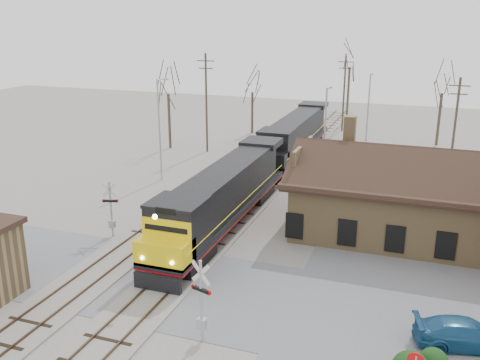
# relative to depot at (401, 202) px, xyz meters

# --- Properties ---
(ground) EXTENTS (140.00, 140.00, 0.00)m
(ground) POSITION_rel_depot_xyz_m (-11.99, -12.00, -2.41)
(ground) COLOR gray
(ground) RESTS_ON ground
(road) EXTENTS (60.00, 9.00, 0.03)m
(road) POSITION_rel_depot_xyz_m (-11.99, -12.00, -2.39)
(road) COLOR slate
(road) RESTS_ON ground
(track_main) EXTENTS (3.40, 90.00, 0.24)m
(track_main) POSITION_rel_depot_xyz_m (-11.99, 3.00, -2.34)
(track_main) COLOR gray
(track_main) RESTS_ON ground
(track_siding) EXTENTS (3.40, 90.00, 0.24)m
(track_siding) POSITION_rel_depot_xyz_m (-16.49, 3.00, -2.34)
(track_siding) COLOR gray
(track_siding) RESTS_ON ground
(depot) EXTENTS (15.20, 9.31, 7.90)m
(depot) POSITION_rel_depot_xyz_m (0.00, 0.00, 0.00)
(depot) COLOR #9A7A4F
(depot) RESTS_ON ground
(locomotive_lead) EXTENTS (3.07, 20.59, 4.57)m
(locomotive_lead) POSITION_rel_depot_xyz_m (-11.99, -3.38, -0.01)
(locomotive_lead) COLOR black
(locomotive_lead) RESTS_ON ground
(locomotive_trailing) EXTENTS (3.07, 20.59, 4.33)m
(locomotive_trailing) POSITION_rel_depot_xyz_m (-11.99, 17.48, -0.01)
(locomotive_trailing) COLOR black
(locomotive_trailing) RESTS_ON ground
(crossbuck_near) EXTENTS (1.17, 0.43, 4.20)m
(crossbuck_near) POSITION_rel_depot_xyz_m (-7.81, -16.43, -0.45)
(crossbuck_near) COLOR #A5A8AD
(crossbuck_near) RESTS_ON ground
(crossbuck_far) EXTENTS (1.11, 0.43, 4.02)m
(crossbuck_far) POSITION_rel_depot_xyz_m (-18.70, -7.04, -0.52)
(crossbuck_far) COLOR #A5A8AD
(crossbuck_far) RESTS_ON ground
(parked_car) EXTENTS (5.00, 2.92, 1.36)m
(parked_car) POSITION_rel_depot_xyz_m (3.87, -12.70, -1.73)
(parked_car) COLOR #1B507D
(parked_car) RESTS_ON ground
(streetlight_a) EXTENTS (0.25, 2.04, 9.32)m
(streetlight_a) POSITION_rel_depot_xyz_m (-21.70, 6.08, 2.79)
(streetlight_a) COLOR #A5A8AD
(streetlight_a) RESTS_ON ground
(streetlight_b) EXTENTS (0.25, 2.04, 8.61)m
(streetlight_b) POSITION_rel_depot_xyz_m (-7.48, 10.88, 2.43)
(streetlight_b) COLOR #A5A8AD
(streetlight_b) RESTS_ON ground
(streetlight_c) EXTENTS (0.25, 2.04, 8.56)m
(streetlight_c) POSITION_rel_depot_xyz_m (-5.25, 24.46, 2.41)
(streetlight_c) COLOR #A5A8AD
(streetlight_c) RESTS_ON ground
(utility_pole_a) EXTENTS (2.00, 0.24, 10.82)m
(utility_pole_a) POSITION_rel_depot_xyz_m (-21.92, 17.32, 3.23)
(utility_pole_a) COLOR #382D23
(utility_pole_a) RESTS_ON ground
(utility_pole_b) EXTENTS (2.00, 0.24, 9.77)m
(utility_pole_b) POSITION_rel_depot_xyz_m (-9.46, 33.50, 2.70)
(utility_pole_b) COLOR #382D23
(utility_pole_b) RESTS_ON ground
(utility_pole_c) EXTENTS (2.00, 0.24, 9.06)m
(utility_pole_c) POSITION_rel_depot_xyz_m (3.72, 19.03, 2.34)
(utility_pole_c) COLOR #382D23
(utility_pole_c) RESTS_ON ground
(tree_a) EXTENTS (4.15, 4.15, 10.17)m
(tree_a) POSITION_rel_depot_xyz_m (-26.59, 17.42, 4.83)
(tree_a) COLOR #382D23
(tree_a) RESTS_ON ground
(tree_b) EXTENTS (3.54, 3.54, 8.67)m
(tree_b) POSITION_rel_depot_xyz_m (-20.24, 28.25, 3.75)
(tree_b) COLOR #382D23
(tree_b) RESTS_ON ground
(tree_c) EXTENTS (5.24, 5.24, 12.83)m
(tree_c) POSITION_rel_depot_xyz_m (-9.67, 38.62, 6.74)
(tree_c) COLOR #382D23
(tree_c) RESTS_ON ground
(tree_d) EXTENTS (4.07, 4.07, 9.97)m
(tree_d) POSITION_rel_depot_xyz_m (2.38, 29.40, 4.69)
(tree_d) COLOR #382D23
(tree_d) RESTS_ON ground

